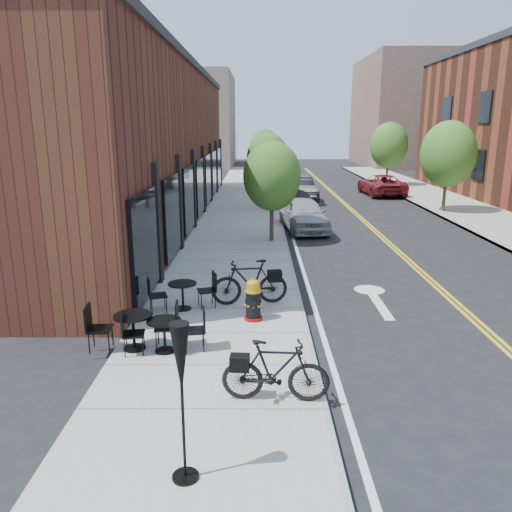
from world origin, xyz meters
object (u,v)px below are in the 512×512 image
object	(u,v)px
bicycle_left	(250,282)
patio_umbrella	(181,370)
fire_hydrant	(253,300)
parked_car_far	(381,185)
bistro_set_b	(133,327)
parked_car_b	(298,188)
bistro_set_a	(164,331)
bistro_set_c	(183,292)
parked_car_a	(304,214)
bicycle_right	(276,371)
parked_car_c	(286,181)

from	to	relation	value
bicycle_left	patio_umbrella	xyz separation A→B (m)	(-0.71, -6.40, 0.94)
fire_hydrant	parked_car_far	bearing A→B (deg)	66.73
bistro_set_b	parked_car_b	world-z (taller)	parked_car_b
bistro_set_a	bistro_set_c	world-z (taller)	bistro_set_c
fire_hydrant	bistro_set_b	bearing A→B (deg)	-149.10
parked_car_a	parked_car_far	distance (m)	13.11
bicycle_left	parked_car_a	size ratio (longest dim) A/B	0.45
parked_car_b	bistro_set_b	bearing A→B (deg)	-110.64
bistro_set_b	patio_umbrella	world-z (taller)	patio_umbrella
parked_car_far	bicycle_right	bearing A→B (deg)	69.70
bistro_set_c	patio_umbrella	xyz separation A→B (m)	(0.91, -6.03, 1.07)
bicycle_left	patio_umbrella	distance (m)	6.51
parked_car_far	fire_hydrant	bearing A→B (deg)	66.32
patio_umbrella	parked_car_a	size ratio (longest dim) A/B	0.50
parked_car_b	parked_car_far	xyz separation A→B (m)	(5.74, 2.71, -0.09)
bicycle_right	patio_umbrella	size ratio (longest dim) A/B	0.83
patio_umbrella	bistro_set_c	bearing A→B (deg)	98.57
bistro_set_b	parked_car_far	size ratio (longest dim) A/B	0.36
fire_hydrant	bistro_set_a	xyz separation A→B (m)	(-1.73, -1.70, -0.04)
parked_car_a	parked_car_b	world-z (taller)	parked_car_b
fire_hydrant	bistro_set_c	size ratio (longest dim) A/B	0.60
parked_car_a	parked_car_c	xyz separation A→B (m)	(-0.06, 12.67, 0.09)
bistro_set_c	bicycle_left	bearing A→B (deg)	-4.89
patio_umbrella	parked_car_b	bearing A→B (deg)	82.42
bicycle_right	parked_car_c	bearing A→B (deg)	0.01
bistro_set_a	bistro_set_b	bearing A→B (deg)	160.85
parked_car_a	bicycle_left	bearing A→B (deg)	-109.92
fire_hydrant	patio_umbrella	size ratio (longest dim) A/B	0.47
fire_hydrant	parked_car_c	xyz separation A→B (m)	(2.04, 23.40, 0.21)
fire_hydrant	bistro_set_b	distance (m)	2.85
parked_car_b	parked_car_far	size ratio (longest dim) A/B	0.96
bistro_set_a	bistro_set_b	distance (m)	0.65
parked_car_a	fire_hydrant	bearing A→B (deg)	-108.25
bistro_set_b	parked_car_c	bearing A→B (deg)	75.11
bicycle_left	parked_car_c	world-z (taller)	parked_car_c
parked_car_a	parked_car_b	bearing A→B (deg)	80.11
bistro_set_c	patio_umbrella	world-z (taller)	patio_umbrella
parked_car_b	parked_car_c	distance (m)	3.84
bicycle_right	bicycle_left	bearing A→B (deg)	9.63
bicycle_right	bistro_set_c	size ratio (longest dim) A/B	1.06
bicycle_right	patio_umbrella	distance (m)	2.42
parked_car_a	parked_car_b	xyz separation A→B (m)	(0.42, 8.86, 0.06)
bistro_set_a	parked_car_a	size ratio (longest dim) A/B	0.39
bistro_set_c	parked_car_b	bearing A→B (deg)	59.48
bicycle_left	bistro_set_a	xyz separation A→B (m)	(-1.64, -2.73, -0.14)
bistro_set_b	parked_car_c	xyz separation A→B (m)	(4.40, 24.99, 0.21)
bicycle_left	bistro_set_b	distance (m)	3.47
bistro_set_c	bicycle_right	bearing A→B (deg)	-81.08
fire_hydrant	bistro_set_c	xyz separation A→B (m)	(-1.72, 0.66, -0.04)
bicycle_right	bistro_set_b	world-z (taller)	bicycle_right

